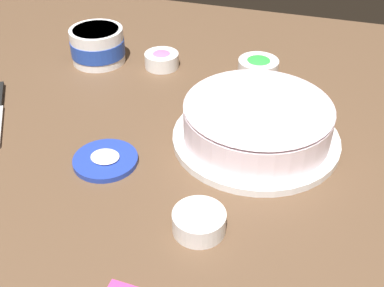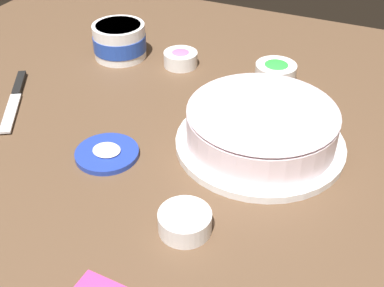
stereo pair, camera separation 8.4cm
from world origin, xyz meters
TOP-DOWN VIEW (x-y plane):
  - ground_plane at (0.00, 0.00)m, footprint 1.54×1.54m
  - frosted_cake at (-0.15, -0.13)m, footprint 0.31×0.31m
  - frosting_tub at (0.27, -0.34)m, footprint 0.13×0.13m
  - frosting_tub_lid at (0.09, 0.01)m, footprint 0.11×0.11m
  - spreading_knife at (0.37, -0.08)m, footprint 0.14×0.21m
  - sprinkle_bowl_pink at (0.12, -0.36)m, footprint 0.08×0.08m
  - sprinkle_bowl_green at (-0.10, -0.38)m, footprint 0.09×0.09m
  - sprinkle_bowl_rainbow at (-0.11, 0.11)m, footprint 0.08×0.08m

SIDE VIEW (x-z plane):
  - ground_plane at x=0.00m, z-range 0.00..0.00m
  - spreading_knife at x=0.37m, z-range 0.00..0.01m
  - frosting_tub_lid at x=0.09m, z-range 0.00..0.01m
  - sprinkle_bowl_rainbow at x=-0.11m, z-range 0.00..0.03m
  - sprinkle_bowl_pink at x=0.12m, z-range 0.00..0.04m
  - sprinkle_bowl_green at x=-0.10m, z-range 0.00..0.05m
  - frosting_tub at x=0.27m, z-range 0.00..0.08m
  - frosted_cake at x=-0.15m, z-range 0.00..0.09m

